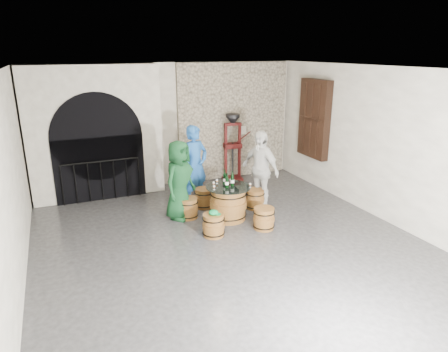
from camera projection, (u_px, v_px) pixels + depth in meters
name	position (u px, v px, depth m)	size (l,w,h in m)	color
ground	(233.00, 246.00, 7.44)	(8.00, 8.00, 0.00)	#2B2B2E
wall_back	(170.00, 126.00, 10.46)	(8.00, 8.00, 0.00)	silver
wall_front	(424.00, 281.00, 3.45)	(8.00, 8.00, 0.00)	silver
wall_left	(8.00, 191.00, 5.64)	(8.00, 8.00, 0.00)	silver
wall_right	(387.00, 146.00, 8.27)	(8.00, 8.00, 0.00)	silver
ceiling	(234.00, 69.00, 6.47)	(8.00, 8.00, 0.00)	beige
stone_facing_panel	(233.00, 121.00, 11.08)	(3.20, 0.12, 3.18)	#ADA28A
arched_opening	(96.00, 134.00, 9.52)	(3.10, 0.60, 3.19)	silver
shuttered_window	(314.00, 119.00, 10.27)	(0.23, 1.10, 2.00)	black
barrel_table	(228.00, 203.00, 8.55)	(0.96, 0.96, 0.74)	brown
barrel_stool_left	(188.00, 208.00, 8.65)	(0.45, 0.45, 0.45)	brown
barrel_stool_far	(204.00, 198.00, 9.23)	(0.45, 0.45, 0.45)	brown
barrel_stool_right	(255.00, 199.00, 9.18)	(0.45, 0.45, 0.45)	brown
barrel_stool_near_right	(264.00, 218.00, 8.12)	(0.45, 0.45, 0.45)	brown
barrel_stool_near_left	(214.00, 225.00, 7.81)	(0.45, 0.45, 0.45)	brown
green_cap	(214.00, 213.00, 7.73)	(0.23, 0.19, 0.10)	#0C8841
person_green	(179.00, 180.00, 8.47)	(0.84, 0.55, 1.72)	#113D1D
person_blue	(195.00, 166.00, 9.24)	(0.68, 0.45, 1.88)	#1C519C
person_white	(260.00, 169.00, 9.07)	(1.06, 0.44, 1.81)	silver
wine_bottle_left	(227.00, 182.00, 8.32)	(0.08, 0.08, 0.32)	black
wine_bottle_center	(232.00, 180.00, 8.44)	(0.08, 0.08, 0.32)	black
wine_bottle_right	(225.00, 178.00, 8.53)	(0.08, 0.08, 0.32)	black
tasting_glass_a	(214.00, 188.00, 8.21)	(0.05, 0.05, 0.10)	#AD5421
tasting_glass_b	(233.00, 181.00, 8.63)	(0.05, 0.05, 0.10)	#AD5421
tasting_glass_c	(217.00, 181.00, 8.60)	(0.05, 0.05, 0.10)	#AD5421
tasting_glass_d	(231.00, 181.00, 8.63)	(0.05, 0.05, 0.10)	#AD5421
tasting_glass_e	(250.00, 185.00, 8.36)	(0.05, 0.05, 0.10)	#AD5421
tasting_glass_f	(214.00, 184.00, 8.44)	(0.05, 0.05, 0.10)	#AD5421
side_barrel	(183.00, 183.00, 10.05)	(0.44, 0.44, 0.59)	brown
corking_press	(233.00, 143.00, 10.86)	(0.78, 0.47, 1.86)	#430D0B
control_box	(243.00, 130.00, 11.18)	(0.18, 0.10, 0.22)	silver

